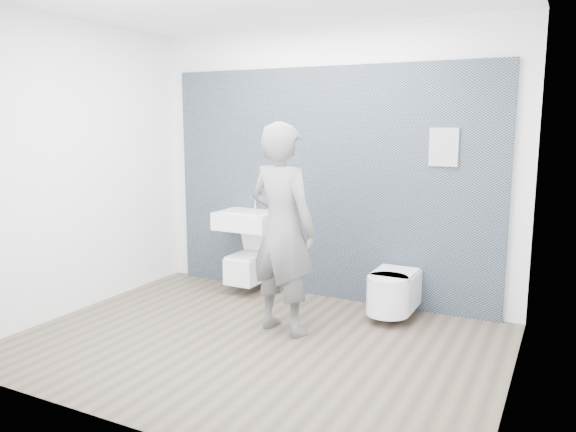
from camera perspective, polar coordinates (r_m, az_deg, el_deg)
The scene contains 8 objects.
ground at distance 4.88m, azimuth -3.30°, elevation -12.74°, with size 4.00×4.00×0.00m, color brown.
room_shell at distance 4.51m, azimuth -3.51°, elevation 8.15°, with size 4.00×4.00×4.00m.
tile_wall at distance 6.11m, azimuth 3.76°, elevation -8.05°, with size 3.60×0.06×2.40m, color black.
washbasin at distance 6.05m, azimuth -4.16°, elevation -0.39°, with size 0.63×0.47×0.47m.
toilet_square at distance 6.16m, azimuth -4.10°, elevation -5.14°, with size 0.33×0.48×0.64m.
toilet_rounded at distance 5.43m, azimuth 10.52°, elevation -7.58°, with size 0.40×0.67×0.36m.
info_placard at distance 5.73m, azimuth 14.81°, elevation -9.59°, with size 0.27×0.03×0.36m, color silver.
visitor at distance 4.87m, azimuth -0.56°, elevation -1.36°, with size 0.67×0.44×1.85m, color #5D5D61.
Camera 1 is at (2.30, -3.88, 1.86)m, focal length 35.00 mm.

